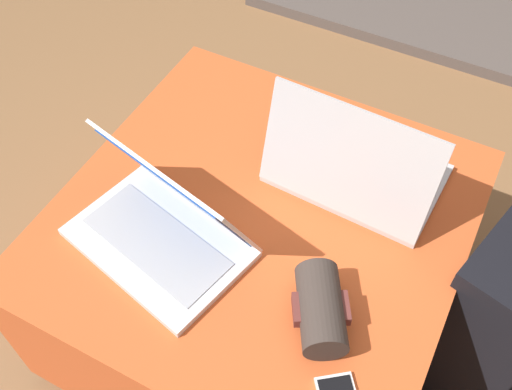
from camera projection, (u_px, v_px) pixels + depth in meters
name	position (u px, v px, depth m)	size (l,w,h in m)	color
ground_plane	(259.00, 315.00, 1.61)	(14.00, 14.00, 0.00)	olive
ottoman	(260.00, 271.00, 1.43)	(0.83, 0.83, 0.45)	maroon
laptop_near	(165.00, 224.00, 1.18)	(0.39, 0.31, 0.23)	silver
laptop_far	(354.00, 169.00, 1.26)	(0.37, 0.26, 0.25)	silver
backpack	(502.00, 322.00, 1.33)	(0.31, 0.32, 0.56)	black
wrist_brace	(321.00, 309.00, 1.07)	(0.15, 0.18, 0.08)	#3D332D
fireplace_hearth	(428.00, 15.00, 2.40)	(1.40, 0.50, 0.04)	#564C47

